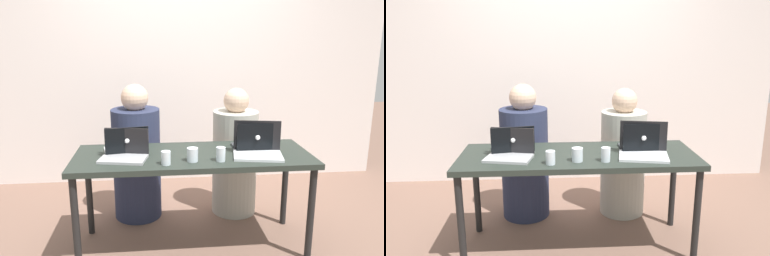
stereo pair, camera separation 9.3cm
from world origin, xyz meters
The scene contains 12 objects.
ground_plane centered at (0.00, 0.00, 0.00)m, with size 12.00×12.00×0.00m, color #7A5A4C.
back_wall centered at (0.00, 1.47, 1.26)m, with size 4.50×0.10×2.52m, color silver.
desk centered at (0.00, 0.00, 0.67)m, with size 1.72×0.64×0.74m.
person_on_left centered at (-0.44, 0.56, 0.53)m, with size 0.44×0.44×1.19m.
person_on_right centered at (0.44, 0.56, 0.51)m, with size 0.43×0.43×1.15m.
laptop_front_right centered at (0.46, -0.07, 0.79)m, with size 0.38×0.31×0.24m.
laptop_back_left centered at (-0.49, 0.08, 0.79)m, with size 0.34×0.27×0.21m.
laptop_back_right centered at (0.47, 0.06, 0.79)m, with size 0.30×0.26×0.22m.
laptop_front_left centered at (-0.49, -0.06, 0.79)m, with size 0.35×0.27×0.20m.
water_glass_right centered at (0.17, -0.18, 0.78)m, with size 0.06×0.06×0.10m.
water_glass_left centered at (-0.20, -0.21, 0.78)m, with size 0.06×0.06×0.09m.
water_glass_center centered at (-0.02, -0.16, 0.78)m, with size 0.08×0.08×0.09m.
Camera 1 is at (-0.27, -2.60, 1.58)m, focal length 35.00 mm.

